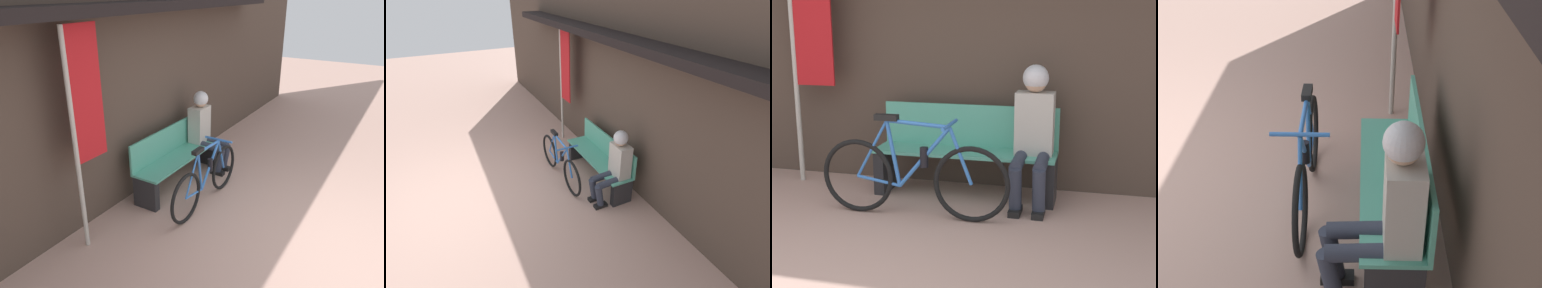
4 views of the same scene
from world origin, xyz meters
TOP-DOWN VIEW (x-y plane):
  - storefront_wall at (0.00, 2.76)m, footprint 12.00×0.56m
  - park_bench_near at (0.47, 2.38)m, footprint 1.70×0.42m
  - bicycle at (0.18, 1.71)m, footprint 1.66×0.40m
  - person_seated at (1.11, 2.27)m, footprint 0.34×0.62m
  - banner_pole at (-1.15, 2.41)m, footprint 0.45×0.05m

SIDE VIEW (x-z plane):
  - bicycle at x=0.18m, z-range -0.08..0.80m
  - park_bench_near at x=0.47m, z-range -0.02..0.83m
  - person_seated at x=1.11m, z-range 0.09..1.35m
  - banner_pole at x=-1.15m, z-range 0.33..2.72m
  - storefront_wall at x=0.00m, z-range 0.06..3.26m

